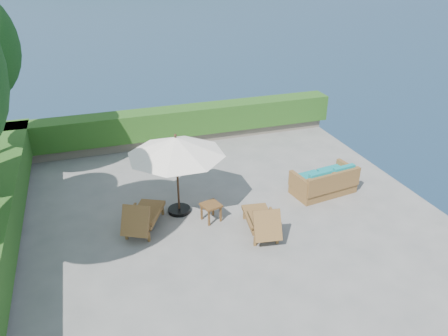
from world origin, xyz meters
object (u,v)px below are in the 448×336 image
object	(u,v)px
side_table	(211,207)
patio_umbrella	(176,147)
wicker_loveseat	(325,183)
lounge_right	(262,221)
lounge_left	(143,216)

from	to	relation	value
side_table	patio_umbrella	bearing A→B (deg)	135.65
patio_umbrella	wicker_loveseat	world-z (taller)	patio_umbrella
patio_umbrella	lounge_right	xyz separation A→B (m)	(1.79, -1.74, -1.60)
lounge_left	lounge_right	bearing A→B (deg)	5.09
lounge_left	lounge_right	xyz separation A→B (m)	(2.89, -1.16, -0.01)
lounge_left	side_table	world-z (taller)	lounge_left
lounge_right	patio_umbrella	bearing A→B (deg)	144.19
lounge_left	lounge_right	size ratio (longest dim) A/B	1.05
lounge_right	side_table	distance (m)	1.48
lounge_right	wicker_loveseat	size ratio (longest dim) A/B	0.86
lounge_left	side_table	xyz separation A→B (m)	(1.83, -0.14, 0.01)
patio_umbrella	lounge_left	xyz separation A→B (m)	(-1.10, -0.58, -1.59)
lounge_right	lounge_left	bearing A→B (deg)	166.40
lounge_right	side_table	world-z (taller)	lounge_right
patio_umbrella	wicker_loveseat	bearing A→B (deg)	-4.70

